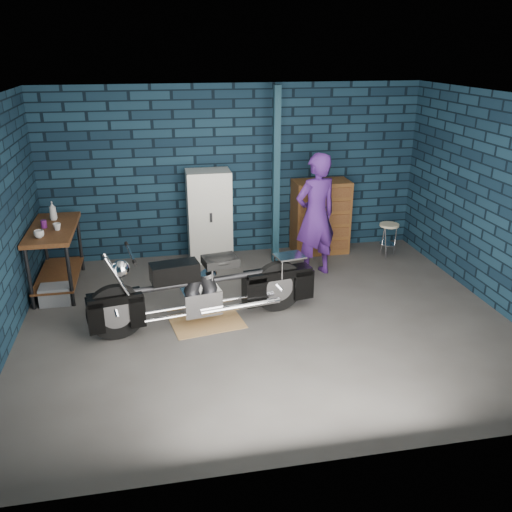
{
  "coord_description": "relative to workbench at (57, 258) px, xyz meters",
  "views": [
    {
      "loc": [
        -1.27,
        -5.89,
        3.24
      ],
      "look_at": [
        -0.08,
        0.3,
        0.76
      ],
      "focal_mm": 38.0,
      "sensor_mm": 36.0,
      "label": 1
    }
  ],
  "objects": [
    {
      "name": "drip_mat",
      "position": [
        1.94,
        -1.42,
        -0.45
      ],
      "size": [
        0.96,
        0.79,
        0.01
      ],
      "primitive_type": "cube",
      "rotation": [
        0.0,
        0.0,
        0.17
      ],
      "color": "olive",
      "rests_on": "ground"
    },
    {
      "name": "cup_a",
      "position": [
        -0.09,
        -0.43,
        0.51
      ],
      "size": [
        0.17,
        0.17,
        0.1
      ],
      "primitive_type": "imported",
      "rotation": [
        0.0,
        0.0,
        -0.41
      ],
      "color": "#C1B692",
      "rests_on": "workbench"
    },
    {
      "name": "motorcycle",
      "position": [
        1.94,
        -1.42,
        0.08
      ],
      "size": [
        2.49,
        1.05,
        1.06
      ],
      "primitive_type": null,
      "rotation": [
        0.0,
        0.0,
        0.17
      ],
      "color": "black",
      "rests_on": "ground"
    },
    {
      "name": "workbench",
      "position": [
        0.0,
        0.0,
        0.0
      ],
      "size": [
        0.6,
        1.4,
        0.91
      ],
      "primitive_type": "cube",
      "color": "brown",
      "rests_on": "ground"
    },
    {
      "name": "bottle",
      "position": [
        -0.02,
        0.34,
        0.59
      ],
      "size": [
        0.12,
        0.12,
        0.27
      ],
      "primitive_type": "imported",
      "rotation": [
        0.0,
        0.0,
        0.15
      ],
      "color": "gray",
      "rests_on": "workbench"
    },
    {
      "name": "tool_chest",
      "position": [
        4.05,
        0.71,
        0.14
      ],
      "size": [
        0.9,
        0.5,
        1.2
      ],
      "primitive_type": "cube",
      "color": "brown",
      "rests_on": "ground"
    },
    {
      "name": "mug_purple",
      "position": [
        -0.1,
        -0.01,
        0.51
      ],
      "size": [
        0.09,
        0.09,
        0.11
      ],
      "primitive_type": "cylinder",
      "rotation": [
        0.0,
        0.0,
        0.23
      ],
      "color": "#5A1966",
      "rests_on": "workbench"
    },
    {
      "name": "locker",
      "position": [
        2.23,
        0.71,
        0.27
      ],
      "size": [
        0.67,
        0.48,
        1.44
      ],
      "primitive_type": "cube",
      "color": "silver",
      "rests_on": "ground"
    },
    {
      "name": "shop_stool",
      "position": [
        5.06,
        0.26,
        -0.17
      ],
      "size": [
        0.36,
        0.36,
        0.56
      ],
      "primitive_type": null,
      "rotation": [
        0.0,
        0.0,
        -0.19
      ],
      "color": "#C1B692",
      "rests_on": "ground"
    },
    {
      "name": "person",
      "position": [
        3.69,
        -0.18,
        0.46
      ],
      "size": [
        0.77,
        0.61,
        1.83
      ],
      "primitive_type": "imported",
      "rotation": [
        0.0,
        0.0,
        3.44
      ],
      "color": "#431D6E",
      "rests_on": "ground"
    },
    {
      "name": "support_post",
      "position": [
        3.23,
        0.43,
        0.9
      ],
      "size": [
        0.1,
        0.1,
        2.7
      ],
      "primitive_type": "cube",
      "color": "#132F3D",
      "rests_on": "ground"
    },
    {
      "name": "room_walls",
      "position": [
        2.68,
        -0.97,
        1.45
      ],
      "size": [
        6.02,
        5.01,
        2.71
      ],
      "color": "black",
      "rests_on": "ground"
    },
    {
      "name": "storage_bin",
      "position": [
        0.02,
        -0.5,
        -0.33
      ],
      "size": [
        0.4,
        0.29,
        0.25
      ],
      "primitive_type": "cube",
      "color": "gray",
      "rests_on": "ground"
    },
    {
      "name": "cup_b",
      "position": [
        0.09,
        -0.15,
        0.5
      ],
      "size": [
        0.13,
        0.13,
        0.1
      ],
      "primitive_type": "imported",
      "rotation": [
        0.0,
        0.0,
        0.27
      ],
      "color": "#C1B692",
      "rests_on": "workbench"
    },
    {
      "name": "ground",
      "position": [
        2.68,
        -1.52,
        -0.46
      ],
      "size": [
        6.0,
        6.0,
        0.0
      ],
      "primitive_type": "plane",
      "color": "#4B4946",
      "rests_on": "ground"
    }
  ]
}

